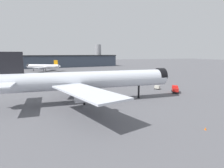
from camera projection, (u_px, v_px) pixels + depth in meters
The scene contains 8 objects.
ground at pixel (91, 102), 68.33m from camera, with size 900.00×900.00×0.00m, color #56565B.
airliner_near_gate at pixel (89, 80), 66.90m from camera, with size 67.02×61.33×17.90m.
airliner_far_taxiway at pixel (43, 66), 184.73m from camera, with size 34.17×30.62×10.90m.
terminal_building at pixel (40, 61), 228.97m from camera, with size 202.27×52.45×29.39m.
service_truck_front at pixel (175, 89), 84.20m from camera, with size 4.80×5.90×3.00m.
baggage_tug_wing at pixel (89, 83), 106.53m from camera, with size 2.46×3.47×1.85m.
baggage_cart_trailing at pixel (157, 87), 92.07m from camera, with size 2.68×2.85×1.82m.
traffic_cone_near_nose at pixel (205, 129), 43.28m from camera, with size 0.50×0.50×0.63m, color #F2600C.
Camera 1 is at (-15.21, -65.06, 17.39)m, focal length 30.25 mm.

